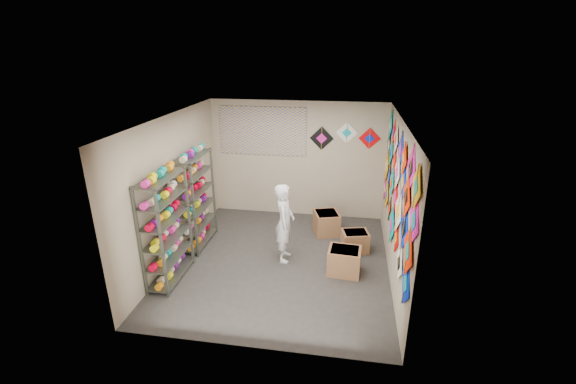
% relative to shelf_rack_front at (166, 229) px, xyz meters
% --- Properties ---
extents(ground, '(4.50, 4.50, 0.00)m').
position_rel_shelf_rack_front_xyz_m(ground, '(1.78, 0.85, -0.95)').
color(ground, '#2F2C29').
extents(room_walls, '(4.50, 4.50, 4.50)m').
position_rel_shelf_rack_front_xyz_m(room_walls, '(1.78, 0.85, 0.69)').
color(room_walls, tan).
rests_on(room_walls, ground).
extents(shelf_rack_front, '(0.40, 1.10, 1.90)m').
position_rel_shelf_rack_front_xyz_m(shelf_rack_front, '(0.00, 0.00, 0.00)').
color(shelf_rack_front, '#4C5147').
rests_on(shelf_rack_front, ground).
extents(shelf_rack_back, '(0.40, 1.10, 1.90)m').
position_rel_shelf_rack_front_xyz_m(shelf_rack_back, '(0.00, 1.30, 0.00)').
color(shelf_rack_back, '#4C5147').
rests_on(shelf_rack_back, ground).
extents(string_spools, '(0.12, 2.36, 0.12)m').
position_rel_shelf_rack_front_xyz_m(string_spools, '(-0.00, 0.65, 0.10)').
color(string_spools, '#FF27A1').
rests_on(string_spools, ground).
extents(kite_wall_display, '(0.06, 4.36, 2.10)m').
position_rel_shelf_rack_front_xyz_m(kite_wall_display, '(3.76, 0.79, 0.69)').
color(kite_wall_display, '#0020BC').
rests_on(kite_wall_display, room_walls).
extents(back_wall_kites, '(1.56, 0.02, 0.66)m').
position_rel_shelf_rack_front_xyz_m(back_wall_kites, '(2.82, 3.09, 0.99)').
color(back_wall_kites, black).
rests_on(back_wall_kites, room_walls).
extents(poster, '(2.00, 0.01, 1.10)m').
position_rel_shelf_rack_front_xyz_m(poster, '(0.98, 3.08, 1.05)').
color(poster, '#544CA6').
rests_on(poster, room_walls).
extents(shopkeeper, '(0.60, 0.43, 1.51)m').
position_rel_shelf_rack_front_xyz_m(shopkeeper, '(1.84, 0.97, -0.20)').
color(shopkeeper, silver).
rests_on(shopkeeper, ground).
extents(carton_a, '(0.60, 0.51, 0.47)m').
position_rel_shelf_rack_front_xyz_m(carton_a, '(2.98, 0.66, -0.71)').
color(carton_a, '#8D5F3D').
rests_on(carton_a, ground).
extents(carton_b, '(0.58, 0.51, 0.41)m').
position_rel_shelf_rack_front_xyz_m(carton_b, '(3.17, 1.49, -0.75)').
color(carton_b, '#8D5F3D').
rests_on(carton_b, ground).
extents(carton_c, '(0.64, 0.67, 0.48)m').
position_rel_shelf_rack_front_xyz_m(carton_c, '(2.56, 2.17, -0.71)').
color(carton_c, '#8D5F3D').
rests_on(carton_c, ground).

